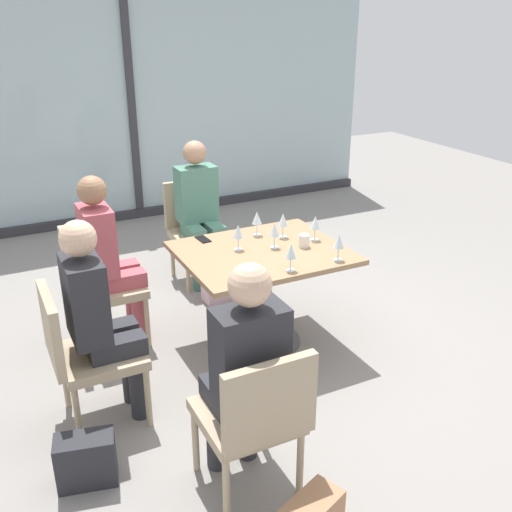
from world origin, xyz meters
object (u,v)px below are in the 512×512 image
object	(u,v)px
wine_glass_0	(339,242)
coffee_cup	(304,241)
handbag_0	(86,460)
chair_front_left	(255,414)
cell_phone_on_table	(203,239)
handbag_2	(221,284)
chair_near_window	(196,225)
dining_table_main	(262,275)
chair_far_left	(95,282)
person_side_end	(98,313)
chair_side_end	(83,349)
wine_glass_3	(283,220)
person_near_window	(199,207)
wine_glass_5	(257,218)
person_front_left	(245,367)
wine_glass_1	(291,252)
wine_glass_2	(238,232)
person_far_left	(108,253)
wine_glass_6	(274,230)
wine_glass_4	(315,223)

from	to	relation	value
wine_glass_0	coffee_cup	xyz separation A→B (m)	(-0.08, 0.31, -0.09)
handbag_0	chair_front_left	bearing A→B (deg)	-19.35
cell_phone_on_table	handbag_2	bearing A→B (deg)	49.07
coffee_cup	handbag_2	world-z (taller)	coffee_cup
chair_near_window	dining_table_main	bearing A→B (deg)	-90.00
chair_far_left	person_side_end	xyz separation A→B (m)	(-0.15, -0.86, 0.20)
wine_glass_0	handbag_2	xyz separation A→B (m)	(-0.37, 1.14, -0.72)
chair_side_end	wine_glass_3	xyz separation A→B (m)	(1.57, 0.50, 0.37)
chair_near_window	person_near_window	bearing A→B (deg)	-90.00
wine_glass_5	handbag_2	xyz separation A→B (m)	(-0.10, 0.48, -0.72)
coffee_cup	handbag_0	size ratio (longest dim) A/B	0.30
chair_side_end	person_front_left	bearing A→B (deg)	-54.19
chair_near_window	wine_glass_1	xyz separation A→B (m)	(0.01, -1.69, 0.37)
chair_side_end	wine_glass_3	size ratio (longest dim) A/B	4.70
dining_table_main	wine_glass_5	size ratio (longest dim) A/B	6.10
chair_side_end	chair_far_left	distance (m)	0.90
wine_glass_2	handbag_2	world-z (taller)	wine_glass_2
chair_front_left	person_front_left	size ratio (longest dim) A/B	0.69
dining_table_main	wine_glass_0	world-z (taller)	wine_glass_0
person_front_left	person_far_left	bearing A→B (deg)	98.22
wine_glass_0	chair_near_window	bearing A→B (deg)	102.46
person_side_end	wine_glass_1	xyz separation A→B (m)	(1.22, -0.04, 0.16)
cell_phone_on_table	chair_near_window	bearing A→B (deg)	68.76
chair_far_left	dining_table_main	bearing A→B (deg)	-25.89
wine_glass_6	chair_side_end	bearing A→B (deg)	-166.08
person_side_end	person_front_left	bearing A→B (deg)	-59.32
chair_front_left	wine_glass_3	xyz separation A→B (m)	(0.96, 1.47, 0.37)
person_front_left	wine_glass_5	distance (m)	1.69
handbag_0	handbag_2	distance (m)	2.16
chair_front_left	handbag_2	world-z (taller)	chair_front_left
chair_side_end	person_side_end	xyz separation A→B (m)	(0.11, -0.00, 0.20)
wine_glass_2	wine_glass_0	bearing A→B (deg)	-41.99
chair_near_window	coffee_cup	world-z (taller)	chair_near_window
chair_far_left	wine_glass_3	world-z (taller)	wine_glass_3
chair_near_window	wine_glass_1	world-z (taller)	wine_glass_1
cell_phone_on_table	wine_glass_5	bearing A→B (deg)	-16.99
wine_glass_4	wine_glass_1	bearing A→B (deg)	-137.36
dining_table_main	wine_glass_3	distance (m)	0.44
chair_near_window	person_side_end	size ratio (longest dim) A/B	0.69
chair_side_end	person_far_left	distance (m)	0.96
person_near_window	wine_glass_1	xyz separation A→B (m)	(0.01, -1.58, 0.16)
wine_glass_3	person_front_left	bearing A→B (deg)	-125.22
chair_far_left	wine_glass_0	xyz separation A→B (m)	(1.44, -0.89, 0.37)
chair_side_end	person_side_end	distance (m)	0.23
chair_side_end	wine_glass_2	world-z (taller)	wine_glass_2
wine_glass_5	handbag_2	world-z (taller)	wine_glass_5
wine_glass_6	wine_glass_1	bearing A→B (deg)	-103.22
chair_front_left	person_far_left	bearing A→B (deg)	97.74
wine_glass_5	coffee_cup	bearing A→B (deg)	-61.07
cell_phone_on_table	dining_table_main	bearing A→B (deg)	-55.80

